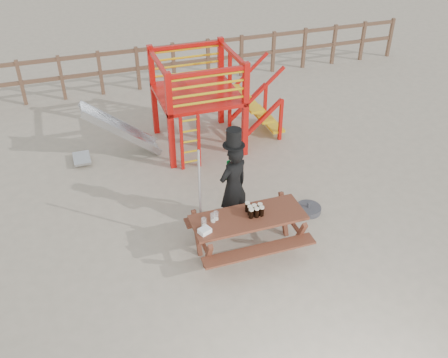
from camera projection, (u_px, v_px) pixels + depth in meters
ground at (248, 244)px, 8.49m from camera, size 60.00×60.00×0.00m
back_fence at (156, 62)px, 13.56m from camera, size 15.09×0.09×1.20m
playground_fort at (194, 100)px, 10.73m from camera, size 4.71×1.84×2.10m
picnic_table at (248, 229)px, 8.12m from camera, size 1.84×1.27×0.71m
man_with_hat at (233, 185)px, 8.45m from camera, size 0.70×0.59×1.92m
metal_pole at (200, 200)px, 7.98m from camera, size 0.04×0.04×1.85m
parasol_base at (308, 209)px, 9.21m from camera, size 0.47×0.47×0.20m
paper_bag at (205, 231)px, 7.62m from camera, size 0.22×0.20×0.08m
stout_pints at (254, 210)px, 7.97m from camera, size 0.26×0.27×0.17m
empty_glasses at (211, 219)px, 7.81m from camera, size 0.31×0.17×0.15m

